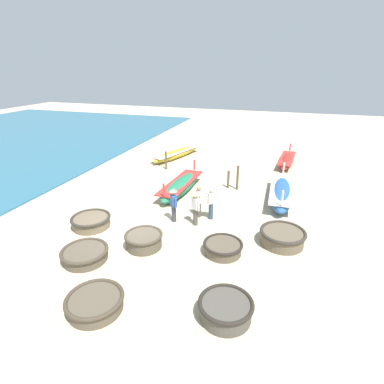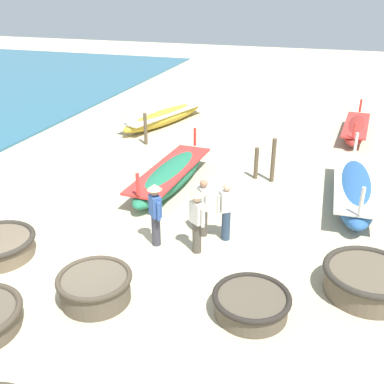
{
  "view_description": "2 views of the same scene",
  "coord_description": "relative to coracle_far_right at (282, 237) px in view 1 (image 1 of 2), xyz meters",
  "views": [
    {
      "loc": [
        5.64,
        -9.92,
        6.87
      ],
      "look_at": [
        1.46,
        3.13,
        1.01
      ],
      "focal_mm": 28.0,
      "sensor_mm": 36.0,
      "label": 1
    },
    {
      "loc": [
        4.8,
        -7.18,
        6.03
      ],
      "look_at": [
        1.51,
        3.1,
        0.94
      ],
      "focal_mm": 42.0,
      "sensor_mm": 36.0,
      "label": 2
    }
  ],
  "objects": [
    {
      "name": "ground_plane",
      "position": [
        -5.96,
        -1.31,
        -0.34
      ],
      "size": [
        80.0,
        80.0,
        0.0
      ],
      "primitive_type": "plane",
      "color": "#C6B793"
    },
    {
      "name": "coracle_far_right",
      "position": [
        0.0,
        0.0,
        0.0
      ],
      "size": [
        1.88,
        1.88,
        0.63
      ],
      "color": "brown",
      "rests_on": "ground"
    },
    {
      "name": "coracle_center",
      "position": [
        -5.23,
        -5.48,
        -0.08
      ],
      "size": [
        1.77,
        1.77,
        0.48
      ],
      "color": "brown",
      "rests_on": "ground"
    },
    {
      "name": "coracle_front_left",
      "position": [
        -7.08,
        -3.43,
        -0.08
      ],
      "size": [
        1.78,
        1.78,
        0.47
      ],
      "color": "brown",
      "rests_on": "ground"
    },
    {
      "name": "coracle_tilted",
      "position": [
        -5.35,
        -1.93,
        -0.02
      ],
      "size": [
        1.56,
        1.56,
        0.6
      ],
      "color": "brown",
      "rests_on": "ground"
    },
    {
      "name": "coracle_upturned",
      "position": [
        -8.38,
        -1.18,
        -0.06
      ],
      "size": [
        1.78,
        1.78,
        0.53
      ],
      "color": "brown",
      "rests_on": "ground"
    },
    {
      "name": "coracle_weathered",
      "position": [
        -1.42,
        -4.58,
        -0.02
      ],
      "size": [
        1.64,
        1.64,
        0.59
      ],
      "color": "#4C473F",
      "rests_on": "ground"
    },
    {
      "name": "coracle_front_right",
      "position": [
        -2.2,
        -1.39,
        -0.08
      ],
      "size": [
        1.57,
        1.57,
        0.47
      ],
      "color": "brown",
      "rests_on": "ground"
    },
    {
      "name": "long_boat_red_hull",
      "position": [
        -0.23,
        4.52,
        0.07
      ],
      "size": [
        1.33,
        4.95,
        1.47
      ],
      "color": "#285693",
      "rests_on": "ground"
    },
    {
      "name": "long_boat_green_hull",
      "position": [
        -0.13,
        11.12,
        -0.01
      ],
      "size": [
        1.25,
        4.37,
        1.16
      ],
      "color": "maroon",
      "rests_on": "ground"
    },
    {
      "name": "long_boat_ochre_hull",
      "position": [
        -5.85,
        3.91,
        0.03
      ],
      "size": [
        1.42,
        4.87,
        1.32
      ],
      "color": "#237551",
      "rests_on": "ground"
    },
    {
      "name": "long_boat_blue_hull",
      "position": [
        -8.54,
        10.38,
        -0.0
      ],
      "size": [
        2.62,
        5.44,
        1.18
      ],
      "color": "gold",
      "rests_on": "ground"
    },
    {
      "name": "fisherman_hauling",
      "position": [
        -4.96,
        0.46,
        0.61
      ],
      "size": [
        0.4,
        0.41,
        1.67
      ],
      "color": "#383842",
      "rests_on": "ground"
    },
    {
      "name": "fisherman_standing_left",
      "position": [
        -3.36,
        1.24,
        0.49
      ],
      "size": [
        0.44,
        0.38,
        1.57
      ],
      "color": "#2D425B",
      "rests_on": "ground"
    },
    {
      "name": "fisherman_by_coracle",
      "position": [
        -3.89,
        0.45,
        0.61
      ],
      "size": [
        0.45,
        0.38,
        1.67
      ],
      "color": "#4C473D",
      "rests_on": "ground"
    },
    {
      "name": "fisherman_with_hat",
      "position": [
        -3.97,
        1.27,
        0.49
      ],
      "size": [
        0.38,
        0.44,
        1.57
      ],
      "color": "#4C473D",
      "rests_on": "ground"
    },
    {
      "name": "mooring_post_shoreline",
      "position": [
        -3.35,
        5.38,
        0.2
      ],
      "size": [
        0.14,
        0.14,
        1.08
      ],
      "primitive_type": "cylinder",
      "color": "brown",
      "rests_on": "ground"
    },
    {
      "name": "mooring_post_inland",
      "position": [
        -8.23,
        7.48,
        0.3
      ],
      "size": [
        0.14,
        0.14,
        1.29
      ],
      "primitive_type": "cylinder",
      "color": "brown",
      "rests_on": "ground"
    },
    {
      "name": "mooring_post_mid_beach",
      "position": [
        -2.79,
        5.29,
        0.4
      ],
      "size": [
        0.14,
        0.14,
        1.48
      ],
      "primitive_type": "cylinder",
      "color": "brown",
      "rests_on": "ground"
    }
  ]
}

